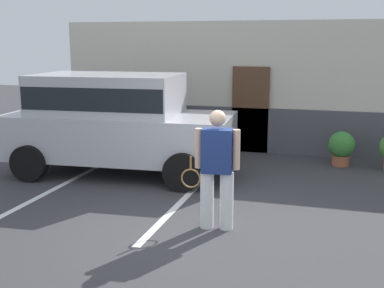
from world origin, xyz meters
name	(u,v)px	position (x,y,z in m)	size (l,w,h in m)	color
ground_plane	(192,233)	(0.00, 0.00, 0.00)	(40.00, 40.00, 0.00)	#38383A
parking_stripe_0	(59,187)	(-3.08, 1.50, 0.00)	(0.12, 4.40, 0.01)	silver
parking_stripe_1	(185,198)	(-0.58, 1.50, 0.00)	(0.12, 4.40, 0.01)	silver
house_frontage	(258,91)	(0.00, 5.73, 1.50)	(10.13, 0.40, 3.19)	beige
parked_suv	(115,119)	(-2.47, 2.76, 1.15)	(4.72, 2.42, 2.05)	#B7B7BC
tennis_player_man	(217,168)	(0.28, 0.30, 0.91)	(0.91, 0.31, 1.76)	white
potted_plant_by_porch	(341,147)	(2.03, 4.74, 0.42)	(0.58, 0.58, 0.76)	#9E5638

